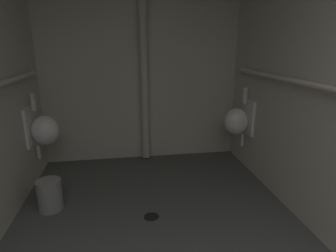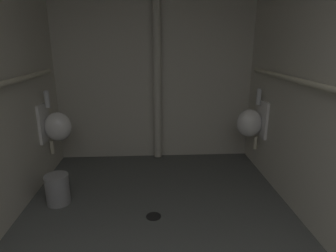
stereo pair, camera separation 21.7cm
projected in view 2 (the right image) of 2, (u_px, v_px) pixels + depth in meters
name	position (u px, v px, depth m)	size (l,w,h in m)	color
wall_back	(154.00, 60.00, 3.70)	(2.72, 0.06, 2.67)	beige
urinal_left_mid	(56.00, 126.00, 3.26)	(0.32, 0.30, 0.76)	white
urinal_right_mid	(251.00, 122.00, 3.41)	(0.32, 0.30, 0.76)	white
standpipe_back_wall	(157.00, 61.00, 3.60)	(0.10, 0.10, 2.62)	beige
floor_drain	(154.00, 216.00, 2.63)	(0.14, 0.14, 0.01)	black
waste_bin	(58.00, 189.00, 2.82)	(0.23, 0.23, 0.30)	gray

